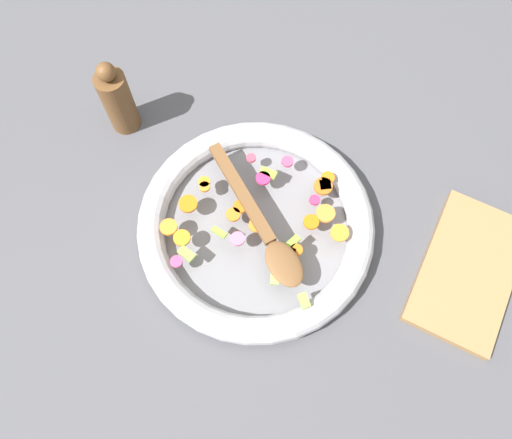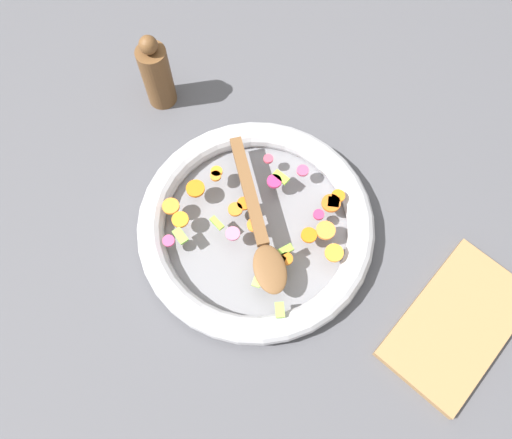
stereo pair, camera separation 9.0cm
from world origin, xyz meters
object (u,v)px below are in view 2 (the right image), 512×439
skillet (256,225)px  cutting_board (457,324)px  wooden_spoon (259,229)px  pepper_mill (156,74)px

skillet → cutting_board: 0.39m
skillet → cutting_board: skillet is taller
wooden_spoon → cutting_board: (-0.11, 0.36, -0.05)m
wooden_spoon → cutting_board: bearing=107.4°
skillet → pepper_mill: pepper_mill is taller
skillet → wooden_spoon: size_ratio=1.58×
skillet → wooden_spoon: 0.05m
skillet → pepper_mill: size_ratio=2.46×
skillet → cutting_board: size_ratio=1.59×
skillet → pepper_mill: bearing=-104.9°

